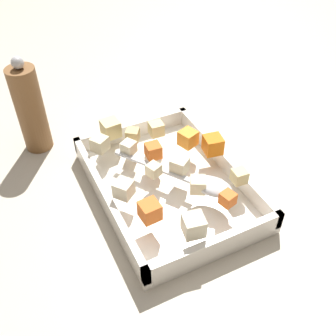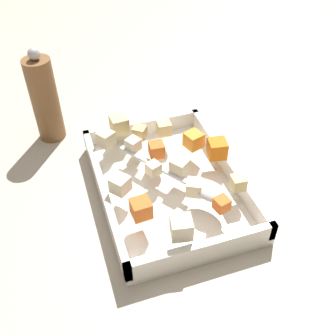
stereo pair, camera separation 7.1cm
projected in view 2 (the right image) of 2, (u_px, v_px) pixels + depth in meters
ground_plane at (170, 188)px, 0.76m from camera, size 4.00×4.00×0.00m
baking_dish at (168, 186)px, 0.74m from camera, size 0.35×0.25×0.05m
carrot_chunk_rim_edge at (193, 140)px, 0.76m from camera, size 0.04×0.04×0.03m
carrot_chunk_front_center at (222, 204)px, 0.64m from camera, size 0.03×0.03×0.02m
carrot_chunk_far_left at (217, 149)px, 0.74m from camera, size 0.04×0.04×0.03m
carrot_chunk_corner_se at (141, 209)px, 0.63m from camera, size 0.03×0.03×0.03m
carrot_chunk_heap_side at (157, 150)px, 0.74m from camera, size 0.03×0.03×0.03m
potato_chunk_near_right at (133, 144)px, 0.76m from camera, size 0.03×0.03×0.02m
potato_chunk_near_spoon at (164, 128)px, 0.80m from camera, size 0.03×0.03×0.03m
potato_chunk_near_left at (153, 167)px, 0.71m from camera, size 0.03×0.03×0.02m
potato_chunk_center at (106, 138)px, 0.77m from camera, size 0.04×0.04×0.03m
potato_chunk_mid_right at (194, 187)px, 0.67m from camera, size 0.04×0.04×0.03m
potato_chunk_heap_top at (180, 166)px, 0.71m from camera, size 0.04×0.04×0.03m
potato_chunk_corner_nw at (140, 132)px, 0.79m from camera, size 0.03×0.03×0.02m
potato_chunk_mid_left at (119, 124)px, 0.80m from camera, size 0.04×0.04×0.03m
potato_chunk_corner_sw at (238, 183)px, 0.68m from camera, size 0.03×0.03×0.02m
parsnip_chunk_back_center at (120, 184)px, 0.67m from camera, size 0.04×0.04×0.03m
parsnip_chunk_corner_ne at (181, 227)px, 0.60m from camera, size 0.04×0.04×0.03m
serving_spoon at (202, 187)px, 0.68m from camera, size 0.21×0.15×0.02m
pepper_mill at (45, 99)px, 0.82m from camera, size 0.06×0.06×0.21m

